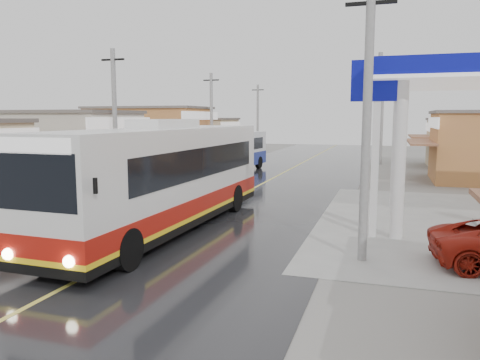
{
  "coord_description": "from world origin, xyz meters",
  "views": [
    {
      "loc": [
        7.61,
        -13.97,
        4.25
      ],
      "look_at": [
        1.68,
        4.73,
        1.62
      ],
      "focal_mm": 35.0,
      "sensor_mm": 36.0,
      "label": 1
    }
  ],
  "objects_px": {
    "coach_bus": "(167,178)",
    "cyclist": "(97,196)",
    "second_bus": "(230,151)",
    "tricycle_near": "(102,176)",
    "tyre_stack": "(109,193)"
  },
  "relations": [
    {
      "from": "second_bus",
      "to": "tyre_stack",
      "type": "bearing_deg",
      "value": -94.4
    },
    {
      "from": "coach_bus",
      "to": "second_bus",
      "type": "height_order",
      "value": "coach_bus"
    },
    {
      "from": "cyclist",
      "to": "tricycle_near",
      "type": "distance_m",
      "value": 4.85
    },
    {
      "from": "coach_bus",
      "to": "cyclist",
      "type": "height_order",
      "value": "coach_bus"
    },
    {
      "from": "coach_bus",
      "to": "second_bus",
      "type": "distance_m",
      "value": 19.0
    },
    {
      "from": "coach_bus",
      "to": "cyclist",
      "type": "relative_size",
      "value": 6.4
    },
    {
      "from": "coach_bus",
      "to": "cyclist",
      "type": "bearing_deg",
      "value": 155.76
    },
    {
      "from": "tricycle_near",
      "to": "second_bus",
      "type": "bearing_deg",
      "value": 62.31
    },
    {
      "from": "tyre_stack",
      "to": "second_bus",
      "type": "bearing_deg",
      "value": 79.47
    },
    {
      "from": "second_bus",
      "to": "cyclist",
      "type": "relative_size",
      "value": 4.48
    },
    {
      "from": "tricycle_near",
      "to": "tyre_stack",
      "type": "xyz_separation_m",
      "value": [
        0.94,
        -0.79,
        -0.81
      ]
    },
    {
      "from": "cyclist",
      "to": "tyre_stack",
      "type": "distance_m",
      "value": 3.73
    },
    {
      "from": "cyclist",
      "to": "second_bus",
      "type": "bearing_deg",
      "value": 90.03
    },
    {
      "from": "second_bus",
      "to": "cyclist",
      "type": "xyz_separation_m",
      "value": [
        -0.85,
        -16.35,
        -0.96
      ]
    },
    {
      "from": "second_bus",
      "to": "tyre_stack",
      "type": "relative_size",
      "value": 9.99
    }
  ]
}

